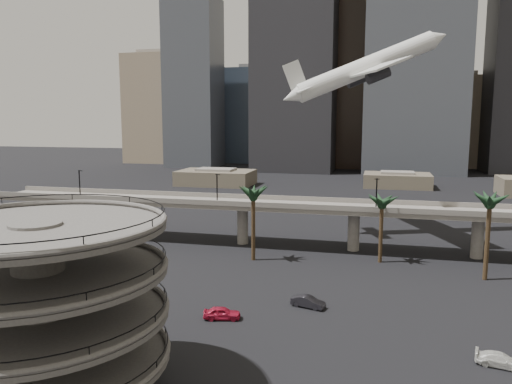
% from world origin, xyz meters
% --- Properties ---
extents(parking_ramp, '(22.20, 22.20, 17.35)m').
position_xyz_m(parking_ramp, '(-13.00, -4.00, 9.84)').
color(parking_ramp, '#514E4B').
rests_on(parking_ramp, ground).
extents(overpass, '(130.00, 9.30, 14.70)m').
position_xyz_m(overpass, '(0.00, 55.00, 7.34)').
color(overpass, slate).
rests_on(overpass, ground).
extents(palm_trees, '(54.40, 18.40, 14.00)m').
position_xyz_m(palm_trees, '(21.48, 47.47, 11.30)').
color(palm_trees, '#41321C').
rests_on(palm_trees, ground).
extents(low_buildings, '(135.00, 27.50, 6.80)m').
position_xyz_m(low_buildings, '(6.89, 142.30, 2.86)').
color(low_buildings, brown).
rests_on(low_buildings, ground).
extents(skyline, '(269.00, 86.00, 135.22)m').
position_xyz_m(skyline, '(15.12, 217.08, 49.51)').
color(skyline, gray).
rests_on(skyline, ground).
extents(airborne_jet, '(35.70, 33.45, 17.67)m').
position_xyz_m(airborne_jet, '(11.75, 70.58, 35.66)').
color(airborne_jet, silver).
rests_on(airborne_jet, ground).
extents(car_a, '(4.97, 2.86, 1.59)m').
position_xyz_m(car_a, '(-3.30, 17.23, 0.80)').
color(car_a, '#B71A38').
rests_on(car_a, ground).
extents(car_b, '(4.88, 2.75, 1.52)m').
position_xyz_m(car_b, '(6.68, 23.81, 0.76)').
color(car_b, black).
rests_on(car_b, ground).
extents(car_c, '(5.07, 2.83, 1.39)m').
position_xyz_m(car_c, '(27.96, 12.47, 0.69)').
color(car_c, silver).
rests_on(car_c, ground).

